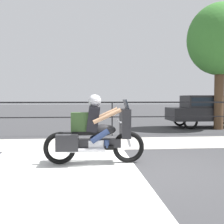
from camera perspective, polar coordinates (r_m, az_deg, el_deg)
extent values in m
plane|color=#38383A|center=(6.00, 5.00, -11.53)|extent=(120.00, 120.00, 0.00)
cube|color=#B7B2A8|center=(9.30, 1.16, -6.33)|extent=(44.00, 2.40, 0.01)
cube|color=silver|center=(5.74, -11.33, -12.20)|extent=(3.35, 6.00, 0.01)
cube|color=black|center=(11.05, 0.03, 1.97)|extent=(36.00, 0.04, 0.06)
cube|color=black|center=(11.07, 0.03, -1.02)|extent=(36.00, 0.03, 0.04)
cylinder|color=black|center=(11.08, 0.03, -1.37)|extent=(0.05, 0.05, 1.35)
torus|color=black|center=(6.51, 3.36, -7.11)|extent=(0.73, 0.11, 0.73)
torus|color=black|center=(6.46, -10.58, -7.23)|extent=(0.73, 0.11, 0.73)
cube|color=#232326|center=(6.42, -3.59, -6.35)|extent=(1.19, 0.22, 0.20)
cube|color=silver|center=(6.43, -3.30, -6.78)|extent=(0.34, 0.26, 0.26)
ellipsoid|color=#232326|center=(6.39, -1.91, -3.67)|extent=(0.60, 0.30, 0.26)
cube|color=black|center=(6.38, -5.00, -4.22)|extent=(0.69, 0.28, 0.08)
cube|color=#232326|center=(6.42, 2.67, -2.28)|extent=(0.20, 0.54, 0.66)
cube|color=#1E232B|center=(6.40, 2.85, 1.55)|extent=(0.10, 0.46, 0.24)
cylinder|color=silver|center=(6.40, 1.43, -1.85)|extent=(0.04, 0.70, 0.04)
cylinder|color=silver|center=(6.28, -5.26, -7.76)|extent=(0.86, 0.09, 0.09)
cube|color=#232326|center=(6.18, -9.12, -6.17)|extent=(0.48, 0.28, 0.36)
cube|color=#232326|center=(6.65, -8.86, -5.52)|extent=(0.48, 0.28, 0.36)
cylinder|color=silver|center=(6.46, 3.10, -4.71)|extent=(0.19, 0.06, 0.55)
cube|color=black|center=(6.35, -3.88, -1.40)|extent=(0.32, 0.36, 0.60)
sphere|color=tan|center=(6.34, -3.53, 2.10)|extent=(0.23, 0.23, 0.23)
sphere|color=#B7B7BC|center=(6.34, -3.53, 2.28)|extent=(0.29, 0.29, 0.29)
cylinder|color=navy|center=(6.25, -2.45, -4.92)|extent=(0.44, 0.13, 0.34)
cylinder|color=navy|center=(6.28, -1.07, -6.49)|extent=(0.11, 0.11, 0.17)
cube|color=black|center=(6.30, -0.62, -7.25)|extent=(0.20, 0.10, 0.09)
cylinder|color=navy|center=(6.54, -2.59, -4.57)|extent=(0.44, 0.13, 0.34)
cylinder|color=navy|center=(6.58, -1.28, -6.07)|extent=(0.11, 0.11, 0.17)
cube|color=black|center=(6.60, -0.84, -6.79)|extent=(0.20, 0.10, 0.09)
cylinder|color=tan|center=(6.06, -1.01, -0.85)|extent=(0.63, 0.09, 0.35)
cylinder|color=tan|center=(6.66, -1.41, -0.51)|extent=(0.63, 0.09, 0.35)
cube|color=#2D4723|center=(6.36, -6.59, -2.04)|extent=(0.38, 0.27, 0.43)
cube|color=#232326|center=(15.11, 19.32, -0.36)|extent=(4.26, 1.65, 0.64)
cube|color=#232326|center=(14.99, 18.48, 2.03)|extent=(2.22, 1.45, 0.62)
cube|color=#19232D|center=(14.99, 18.48, 2.03)|extent=(2.04, 1.49, 0.40)
torus|color=black|center=(13.92, 15.68, -1.89)|extent=(0.73, 0.11, 0.73)
torus|color=black|center=(15.34, 13.62, -1.43)|extent=(0.73, 0.11, 0.73)
cylinder|color=brown|center=(14.26, 20.89, 2.70)|extent=(0.44, 0.44, 3.00)
ellipsoid|color=#3D7F33|center=(14.52, 21.09, 13.64)|extent=(3.05, 3.05, 3.36)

